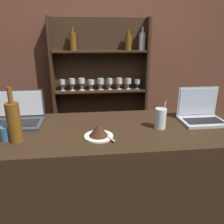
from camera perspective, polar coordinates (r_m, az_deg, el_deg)
The scene contains 9 objects.
bar_counter at distance 1.72m, azimuth 1.29°, elevation -20.30°, with size 1.82×0.68×1.04m.
back_wall at distance 2.71m, azimuth -2.53°, elevation 13.38°, with size 7.00×0.06×2.70m.
back_shelf at distance 2.69m, azimuth -2.83°, elevation 4.98°, with size 1.13×0.18×1.82m.
laptop_near at distance 1.64m, azimuth -23.23°, elevation -1.20°, with size 0.33×0.25×0.22m.
laptop_far at distance 1.67m, azimuth 22.15°, elevation -0.44°, with size 0.30×0.22×0.23m.
cake_plate at distance 1.31m, azimuth -3.50°, elevation -5.14°, with size 0.18×0.18×0.08m.
water_glass at distance 1.46m, azimuth 12.53°, elevation -1.65°, with size 0.07×0.07×0.19m.
wine_bottle_amber at distance 1.34m, azimuth -24.23°, elevation -2.27°, with size 0.07×0.07×0.32m.
coffee_cup at distance 1.42m, azimuth -25.62°, elevation -4.83°, with size 0.09×0.09×0.08m.
Camera 1 is at (-0.19, -0.98, 1.61)m, focal length 35.00 mm.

